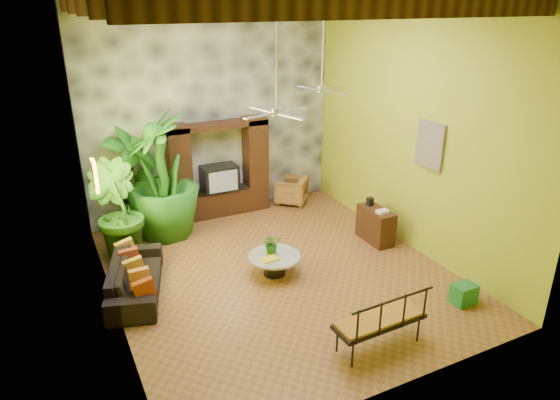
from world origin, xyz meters
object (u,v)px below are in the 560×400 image
tall_plant_a (134,178)px  iron_bench (383,319)px  ceiling_fan_back (322,78)px  tall_plant_c (162,175)px  tall_plant_b (116,212)px  sofa (135,277)px  wicker_armchair (291,190)px  coffee_table (274,262)px  entertainment_center (219,176)px  side_console (375,225)px  green_bin (464,294)px  ceiling_fan_front (277,99)px

tall_plant_a → iron_bench: 6.40m
ceiling_fan_back → tall_plant_c: size_ratio=0.67×
tall_plant_a → tall_plant_b: tall_plant_a is taller
sofa → wicker_armchair: (4.44, 2.51, 0.03)m
ceiling_fan_back → wicker_armchair: (0.26, 1.77, -3.06)m
sofa → tall_plant_c: 2.61m
coffee_table → ceiling_fan_back: bearing=36.9°
entertainment_center → iron_bench: 5.93m
ceiling_fan_back → tall_plant_b: (-4.19, 0.71, -2.39)m
entertainment_center → ceiling_fan_back: 3.50m
entertainment_center → tall_plant_b: bearing=-154.7°
wicker_armchair → side_console: side_console is taller
entertainment_center → side_console: entertainment_center is taller
side_console → green_bin: 2.66m
tall_plant_c → green_bin: 6.42m
ceiling_fan_front → sofa: (-2.38, 0.86, -3.09)m
iron_bench → green_bin: bearing=8.5°
wicker_armchair → tall_plant_b: (-4.45, -1.06, 0.67)m
coffee_table → green_bin: size_ratio=2.43×
ceiling_fan_back → green_bin: size_ratio=4.58×
iron_bench → side_console: 3.69m
tall_plant_a → coffee_table: tall_plant_a is taller
entertainment_center → ceiling_fan_front: ceiling_fan_front is taller
tall_plant_b → coffee_table: size_ratio=2.06×
sofa → side_console: 5.07m
tall_plant_a → tall_plant_c: 0.77m
entertainment_center → green_bin: 6.09m
ceiling_fan_front → ceiling_fan_back: 2.41m
wicker_armchair → iron_bench: (-1.50, -5.74, 0.20)m
ceiling_fan_front → sofa: 4.00m
ceiling_fan_front → wicker_armchair: (2.06, 3.37, -3.06)m
ceiling_fan_back → green_bin: bearing=-77.6°
entertainment_center → iron_bench: entertainment_center is taller
tall_plant_b → side_console: bearing=-18.2°
entertainment_center → tall_plant_c: size_ratio=0.86×
wicker_armchair → tall_plant_b: size_ratio=0.37×
tall_plant_a → coffee_table: (1.87, -3.22, -0.97)m
tall_plant_b → tall_plant_c: tall_plant_c is taller
ceiling_fan_back → side_console: size_ratio=2.03×
sofa → ceiling_fan_back: bearing=-63.2°
tall_plant_b → ceiling_fan_back: bearing=-9.6°
ceiling_fan_back → tall_plant_b: ceiling_fan_back is taller
wicker_armchair → coffee_table: size_ratio=0.76×
green_bin → ceiling_fan_back: bearing=102.4°
coffee_table → iron_bench: size_ratio=0.68×
sofa → tall_plant_a: tall_plant_a is taller
sofa → coffee_table: 2.54m
entertainment_center → ceiling_fan_front: bearing=-93.2°
ceiling_fan_back → sofa: bearing=-169.9°
ceiling_fan_front → tall_plant_b: ceiling_fan_front is taller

